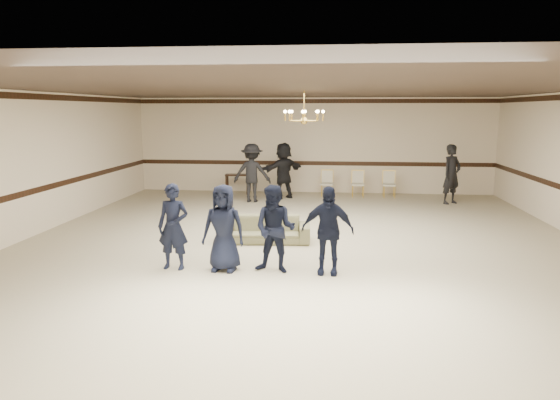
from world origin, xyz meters
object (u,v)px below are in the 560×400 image
at_px(boy_a, 173,227).
at_px(banquet_chair_right, 389,185).
at_px(boy_b, 224,228).
at_px(adult_right, 452,174).
at_px(adult_mid, 283,171).
at_px(banquet_chair_left, 327,184).
at_px(settee, 266,229).
at_px(boy_c, 275,229).
at_px(adult_left, 252,173).
at_px(chandelier, 304,106).
at_px(banquet_chair_mid, 358,184).
at_px(boy_d, 328,230).
at_px(console_table, 237,184).

distance_m(boy_a, banquet_chair_right, 9.30).
height_order(boy_b, adult_right, adult_right).
distance_m(adult_mid, banquet_chair_left, 1.55).
height_order(settee, banquet_chair_right, banquet_chair_right).
height_order(boy_c, adult_left, adult_left).
distance_m(chandelier, adult_right, 6.28).
height_order(settee, banquet_chair_mid, banquet_chair_mid).
distance_m(adult_right, banquet_chair_mid, 2.92).
bearing_deg(banquet_chair_mid, adult_mid, -164.94).
height_order(boy_b, banquet_chair_mid, boy_b).
bearing_deg(boy_d, boy_b, -176.17).
bearing_deg(console_table, adult_left, -68.80).
bearing_deg(adult_mid, adult_right, 131.78).
relative_size(chandelier, boy_b, 0.62).
bearing_deg(banquet_chair_right, banquet_chair_left, -175.03).
xyz_separation_m(boy_d, console_table, (-3.10, 8.28, -0.43)).
distance_m(boy_d, banquet_chair_right, 8.31).
bearing_deg(settee, banquet_chair_left, 74.54).
distance_m(chandelier, console_table, 6.44).
bearing_deg(settee, boy_c, -81.98).
bearing_deg(boy_d, adult_right, 66.93).
bearing_deg(settee, adult_mid, 87.58).
height_order(boy_a, banquet_chair_mid, boy_a).
xyz_separation_m(boy_d, banquet_chair_right, (1.90, 8.08, -0.34)).
relative_size(boy_b, settee, 0.81).
bearing_deg(chandelier, banquet_chair_left, 84.68).
bearing_deg(adult_left, chandelier, 115.72).
distance_m(boy_d, settee, 2.49).
relative_size(adult_mid, console_table, 2.24).
bearing_deg(adult_right, console_table, 134.65).
bearing_deg(boy_a, banquet_chair_left, 76.51).
relative_size(boy_a, console_table, 1.92).
bearing_deg(boy_b, settee, 82.20).
bearing_deg(banquet_chair_left, boy_a, -102.43).
xyz_separation_m(boy_c, banquet_chair_right, (2.80, 8.08, -0.34)).
height_order(settee, console_table, console_table).
height_order(boy_b, adult_left, adult_left).
bearing_deg(console_table, boy_c, -80.75).
bearing_deg(banquet_chair_left, settee, -96.14).
height_order(boy_c, banquet_chair_mid, boy_c).
bearing_deg(banquet_chair_right, boy_d, -98.28).
height_order(chandelier, banquet_chair_mid, chandelier).
bearing_deg(adult_right, settee, -169.99).
bearing_deg(boy_c, banquet_chair_right, 82.47).
distance_m(banquet_chair_right, console_table, 5.00).
height_order(chandelier, adult_right, chandelier).
distance_m(adult_right, banquet_chair_left, 3.87).
distance_m(boy_c, boy_d, 0.90).
distance_m(boy_c, banquet_chair_right, 8.56).
bearing_deg(chandelier, boy_d, -78.78).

